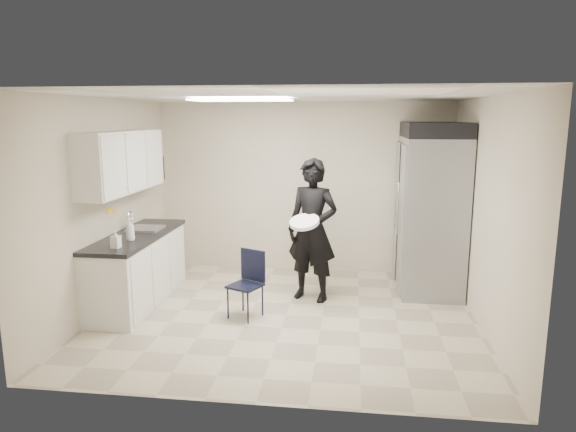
# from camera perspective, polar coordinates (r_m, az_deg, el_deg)

# --- Properties ---
(floor) EXTENTS (4.50, 4.50, 0.00)m
(floor) POSITION_cam_1_polar(r_m,az_deg,el_deg) (6.35, -0.20, -10.94)
(floor) COLOR #B5AA8E
(floor) RESTS_ON ground
(ceiling) EXTENTS (4.50, 4.50, 0.00)m
(ceiling) POSITION_cam_1_polar(r_m,az_deg,el_deg) (5.90, -0.22, 13.21)
(ceiling) COLOR white
(ceiling) RESTS_ON back_wall
(back_wall) EXTENTS (4.50, 0.00, 4.50)m
(back_wall) POSITION_cam_1_polar(r_m,az_deg,el_deg) (7.95, 1.67, 3.23)
(back_wall) COLOR beige
(back_wall) RESTS_ON floor
(left_wall) EXTENTS (0.00, 4.00, 4.00)m
(left_wall) POSITION_cam_1_polar(r_m,az_deg,el_deg) (6.66, -19.77, 1.08)
(left_wall) COLOR beige
(left_wall) RESTS_ON floor
(right_wall) EXTENTS (0.00, 4.00, 4.00)m
(right_wall) POSITION_cam_1_polar(r_m,az_deg,el_deg) (6.12, 21.16, 0.16)
(right_wall) COLOR beige
(right_wall) RESTS_ON floor
(ceiling_panel) EXTENTS (1.20, 0.60, 0.02)m
(ceiling_panel) POSITION_cam_1_polar(r_m,az_deg,el_deg) (6.40, -5.21, 12.72)
(ceiling_panel) COLOR white
(ceiling_panel) RESTS_ON ceiling
(lower_counter) EXTENTS (0.60, 1.90, 0.86)m
(lower_counter) POSITION_cam_1_polar(r_m,az_deg,el_deg) (6.90, -16.32, -5.81)
(lower_counter) COLOR silver
(lower_counter) RESTS_ON floor
(countertop) EXTENTS (0.64, 1.95, 0.05)m
(countertop) POSITION_cam_1_polar(r_m,az_deg,el_deg) (6.79, -16.53, -2.12)
(countertop) COLOR black
(countertop) RESTS_ON lower_counter
(sink) EXTENTS (0.42, 0.40, 0.14)m
(sink) POSITION_cam_1_polar(r_m,az_deg,el_deg) (7.01, -15.56, -1.80)
(sink) COLOR gray
(sink) RESTS_ON countertop
(faucet) EXTENTS (0.02, 0.02, 0.24)m
(faucet) POSITION_cam_1_polar(r_m,az_deg,el_deg) (7.06, -17.11, -0.55)
(faucet) COLOR silver
(faucet) RESTS_ON countertop
(upper_cabinets) EXTENTS (0.35, 1.80, 0.75)m
(upper_cabinets) POSITION_cam_1_polar(r_m,az_deg,el_deg) (6.70, -17.95, 5.77)
(upper_cabinets) COLOR silver
(upper_cabinets) RESTS_ON left_wall
(towel_dispenser) EXTENTS (0.22, 0.30, 0.35)m
(towel_dispenser) POSITION_cam_1_polar(r_m,az_deg,el_deg) (7.80, -14.72, 5.09)
(towel_dispenser) COLOR black
(towel_dispenser) RESTS_ON left_wall
(notice_sticker_left) EXTENTS (0.00, 0.12, 0.07)m
(notice_sticker_left) POSITION_cam_1_polar(r_m,az_deg,el_deg) (6.76, -19.30, 0.55)
(notice_sticker_left) COLOR yellow
(notice_sticker_left) RESTS_ON left_wall
(notice_sticker_right) EXTENTS (0.00, 0.12, 0.07)m
(notice_sticker_right) POSITION_cam_1_polar(r_m,az_deg,el_deg) (6.95, -18.55, 0.53)
(notice_sticker_right) COLOR yellow
(notice_sticker_right) RESTS_ON left_wall
(commercial_fridge) EXTENTS (0.80, 1.35, 2.10)m
(commercial_fridge) POSITION_cam_1_polar(r_m,az_deg,el_deg) (7.32, 15.50, 0.17)
(commercial_fridge) COLOR gray
(commercial_fridge) RESTS_ON floor
(fridge_compressor) EXTENTS (0.80, 1.35, 0.20)m
(fridge_compressor) POSITION_cam_1_polar(r_m,az_deg,el_deg) (7.20, 15.97, 9.20)
(fridge_compressor) COLOR black
(fridge_compressor) RESTS_ON commercial_fridge
(folding_chair) EXTENTS (0.46, 0.46, 0.78)m
(folding_chair) POSITION_cam_1_polar(r_m,az_deg,el_deg) (6.18, -4.79, -7.75)
(folding_chair) COLOR black
(folding_chair) RESTS_ON floor
(man_tuxedo) EXTENTS (0.79, 0.65, 1.86)m
(man_tuxedo) POSITION_cam_1_polar(r_m,az_deg,el_deg) (6.64, 2.72, -1.59)
(man_tuxedo) COLOR black
(man_tuxedo) RESTS_ON floor
(bucket_lid) EXTENTS (0.48, 0.48, 0.05)m
(bucket_lid) POSITION_cam_1_polar(r_m,az_deg,el_deg) (6.38, 1.84, -0.67)
(bucket_lid) COLOR white
(bucket_lid) RESTS_ON man_tuxedo
(soap_bottle_a) EXTENTS (0.13, 0.13, 0.27)m
(soap_bottle_a) POSITION_cam_1_polar(r_m,az_deg,el_deg) (6.43, -17.14, -1.41)
(soap_bottle_a) COLOR white
(soap_bottle_a) RESTS_ON countertop
(soap_bottle_b) EXTENTS (0.10, 0.11, 0.21)m
(soap_bottle_b) POSITION_cam_1_polar(r_m,az_deg,el_deg) (6.11, -18.61, -2.43)
(soap_bottle_b) COLOR #B1AFBB
(soap_bottle_b) RESTS_ON countertop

